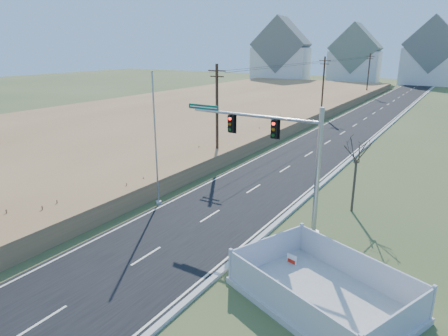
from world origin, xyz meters
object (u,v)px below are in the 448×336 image
at_px(traffic_signal_mast, 287,155).
at_px(flagpole, 156,154).
at_px(fence_enclosure, 322,295).
at_px(open_sign, 292,261).
at_px(bare_tree, 358,149).

xyz_separation_m(traffic_signal_mast, flagpole, (-8.92, -1.13, -0.93)).
bearing_deg(fence_enclosure, open_sign, 161.35).
distance_m(fence_enclosure, flagpole, 14.55).
bearing_deg(bare_tree, fence_enclosure, -81.89).
distance_m(open_sign, flagpole, 11.98).
bearing_deg(traffic_signal_mast, fence_enclosure, -51.89).
height_order(traffic_signal_mast, flagpole, flagpole).
bearing_deg(bare_tree, flagpole, -154.12).
height_order(traffic_signal_mast, fence_enclosure, traffic_signal_mast).
xyz_separation_m(fence_enclosure, flagpole, (-13.30, 4.89, 3.29)).
bearing_deg(traffic_signal_mast, flagpole, -170.64).
distance_m(traffic_signal_mast, flagpole, 9.04).
distance_m(traffic_signal_mast, open_sign, 6.28).
relative_size(fence_enclosure, flagpole, 0.94).
xyz_separation_m(traffic_signal_mast, fence_enclosure, (4.38, -6.03, -4.22)).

